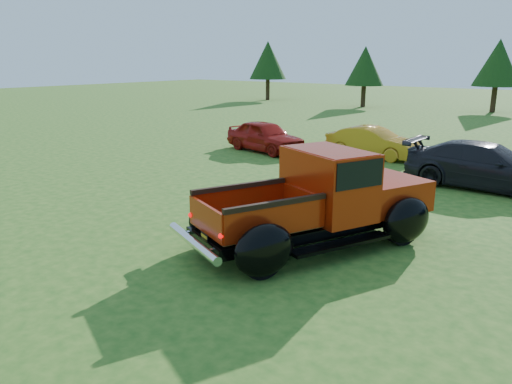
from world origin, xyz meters
TOP-DOWN VIEW (x-y plane):
  - ground at (0.00, 0.00)m, footprint 120.00×120.00m
  - tree_far_west at (-22.00, 30.00)m, footprint 3.33×3.33m
  - tree_west at (-12.00, 29.00)m, footprint 2.94×2.94m
  - tree_mid_left at (-3.00, 31.00)m, footprint 3.20×3.20m
  - pickup_truck at (0.73, 1.33)m, footprint 3.96×5.51m
  - show_car_red at (-6.50, 8.87)m, footprint 3.88×2.19m
  - show_car_yellow at (-2.49, 10.38)m, footprint 3.54×1.27m
  - show_car_grey at (2.16, 8.00)m, footprint 4.58×1.89m

SIDE VIEW (x-z plane):
  - ground at x=0.00m, z-range 0.00..0.00m
  - show_car_yellow at x=-2.49m, z-range 0.00..1.16m
  - show_car_red at x=-6.50m, z-range 0.00..1.24m
  - show_car_grey at x=2.16m, z-range 0.00..1.32m
  - pickup_truck at x=0.73m, z-range -0.05..1.88m
  - tree_west at x=-12.00m, z-range 0.81..5.41m
  - tree_mid_left at x=-3.00m, z-range 0.88..5.88m
  - tree_far_west at x=-22.00m, z-range 0.92..6.12m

